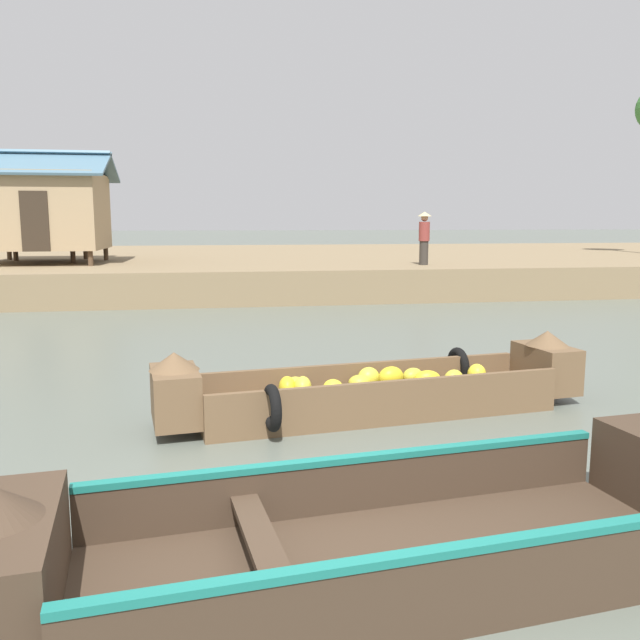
# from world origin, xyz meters

# --- Properties ---
(ground_plane) EXTENTS (300.00, 300.00, 0.00)m
(ground_plane) POSITION_xyz_m (0.00, 10.00, 0.00)
(ground_plane) COLOR #596056
(riverbank_strip) EXTENTS (160.00, 20.00, 0.98)m
(riverbank_strip) POSITION_xyz_m (0.00, 23.86, 0.49)
(riverbank_strip) COLOR #7F6B4C
(riverbank_strip) RESTS_ON ground
(banana_boat) EXTENTS (5.45, 2.16, 0.92)m
(banana_boat) POSITION_xyz_m (1.34, 3.57, 0.31)
(banana_boat) COLOR brown
(banana_boat) RESTS_ON ground
(viewer_boat) EXTENTS (5.66, 2.07, 0.91)m
(viewer_boat) POSITION_xyz_m (0.52, -0.05, 0.30)
(viewer_boat) COLOR #3D2D21
(viewer_boat) RESTS_ON ground
(fishing_skiff_distant) EXTENTS (4.07, 3.24, 0.87)m
(fishing_skiff_distant) POSITION_xyz_m (13.65, 16.56, 0.32)
(fishing_skiff_distant) COLOR brown
(fishing_skiff_distant) RESTS_ON ground
(stilt_house_left) EXTENTS (3.72, 3.14, 3.57)m
(stilt_house_left) POSITION_xyz_m (-6.48, 19.80, 2.78)
(stilt_house_left) COLOR #4C3826
(stilt_house_left) RESTS_ON riverbank_strip
(stilt_house_mid_left) EXTENTS (4.11, 3.94, 3.62)m
(stilt_house_mid_left) POSITION_xyz_m (-5.83, 18.54, 2.73)
(stilt_house_mid_left) COLOR #4C3826
(stilt_house_mid_left) RESTS_ON riverbank_strip
(vendor_person) EXTENTS (0.44, 0.44, 1.66)m
(vendor_person) POSITION_xyz_m (5.98, 15.80, 1.91)
(vendor_person) COLOR #332D28
(vendor_person) RESTS_ON riverbank_strip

